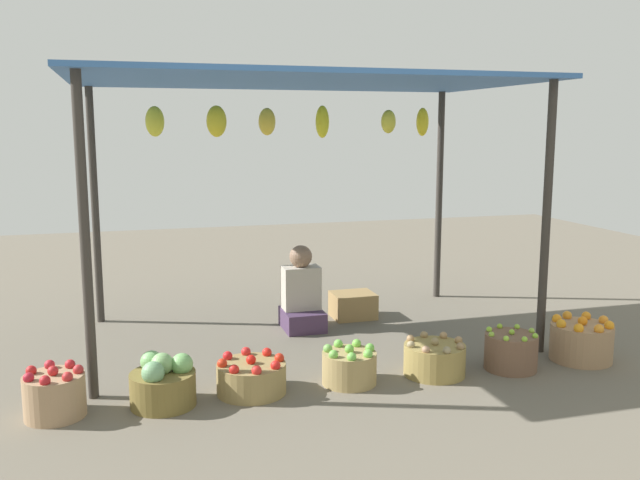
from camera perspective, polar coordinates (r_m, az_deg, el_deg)
ground_plane at (r=6.21m, az=-1.30°, el=-7.95°), size 14.00×14.00×0.00m
market_stall_structure at (r=5.95m, az=-1.58°, el=11.80°), size 3.85×2.26×2.26m
vendor_person at (r=6.35m, az=-1.55°, el=-4.76°), size 0.36×0.44×0.78m
basket_red_apples at (r=4.82m, az=-21.29°, el=-11.93°), size 0.39×0.39×0.34m
basket_cabbages at (r=4.79m, az=-12.99°, el=-11.60°), size 0.44×0.44×0.37m
basket_red_tomatoes at (r=4.92m, az=-5.75°, el=-11.32°), size 0.49×0.49×0.28m
basket_green_apples at (r=5.07m, az=2.46°, el=-10.52°), size 0.40×0.40×0.29m
basket_potatoes at (r=5.30m, az=9.54°, el=-9.77°), size 0.46×0.46×0.29m
basket_limes at (r=5.54m, az=15.65°, el=-8.94°), size 0.40×0.40×0.32m
basket_oranges at (r=5.92m, az=20.98°, el=-7.90°), size 0.49×0.49×0.36m
wooden_crate_near_vendor at (r=6.75m, az=2.77°, el=-5.46°), size 0.41×0.34×0.25m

